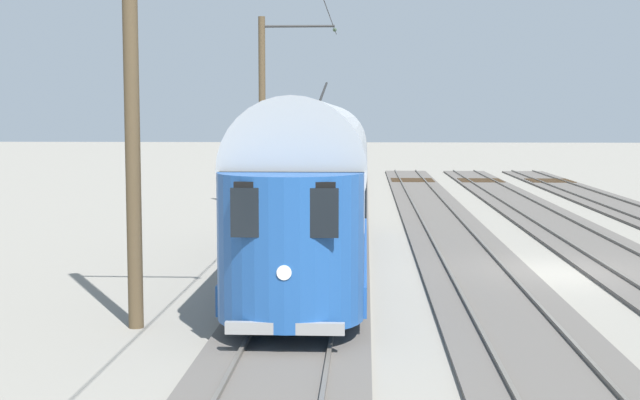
# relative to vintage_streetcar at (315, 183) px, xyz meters

# --- Properties ---
(ground_plane) EXTENTS (220.00, 220.00, 0.00)m
(ground_plane) POSITION_rel_vintage_streetcar_xyz_m (-6.11, 0.17, -2.26)
(ground_plane) COLOR gray
(track_adjacent_siding) EXTENTS (2.80, 80.00, 0.18)m
(track_adjacent_siding) POSITION_rel_vintage_streetcar_xyz_m (-8.14, -0.14, -2.20)
(track_adjacent_siding) COLOR #56514C
(track_adjacent_siding) RESTS_ON ground
(track_third_siding) EXTENTS (2.80, 80.00, 0.18)m
(track_third_siding) POSITION_rel_vintage_streetcar_xyz_m (-4.07, -0.14, -2.20)
(track_third_siding) COLOR #56514C
(track_third_siding) RESTS_ON ground
(track_outer_siding) EXTENTS (2.80, 80.00, 0.18)m
(track_outer_siding) POSITION_rel_vintage_streetcar_xyz_m (0.00, -0.14, -2.20)
(track_outer_siding) COLOR #56514C
(track_outer_siding) RESTS_ON ground
(vintage_streetcar) EXTENTS (2.65, 16.87, 4.87)m
(vintage_streetcar) POSITION_rel_vintage_streetcar_xyz_m (0.00, 0.00, 0.00)
(vintage_streetcar) COLOR #1E4C93
(vintage_streetcar) RESTS_ON ground
(catenary_pole_foreground) EXTENTS (3.20, 0.28, 7.98)m
(catenary_pole_foreground) POSITION_rel_vintage_streetcar_xyz_m (2.90, -13.99, 1.92)
(catenary_pole_foreground) COLOR #4C3D28
(catenary_pole_foreground) RESTS_ON ground
(catenary_pole_mid_near) EXTENTS (3.20, 0.28, 7.98)m
(catenary_pole_mid_near) POSITION_rel_vintage_streetcar_xyz_m (2.90, 6.27, 1.92)
(catenary_pole_mid_near) COLOR #4C3D28
(catenary_pole_mid_near) RESTS_ON ground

